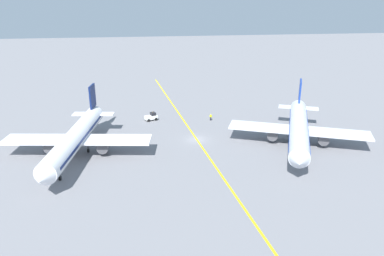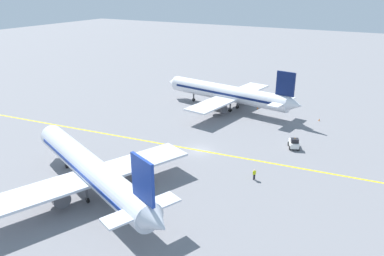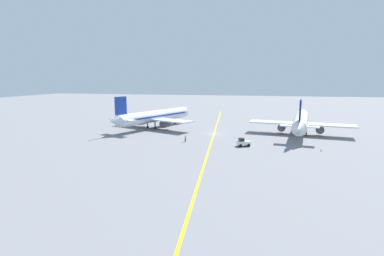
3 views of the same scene
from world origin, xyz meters
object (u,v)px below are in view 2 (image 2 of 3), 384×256
ground_crew_worker (254,174)px  traffic_cone_near_nose (258,108)px  airplane_at_gate (92,170)px  baggage_tug_white (294,143)px  airplane_adjacent_stand (229,94)px  traffic_cone_mid_apron (319,120)px

ground_crew_worker → traffic_cone_near_nose: ground_crew_worker is taller
airplane_at_gate → baggage_tug_white: size_ratio=10.13×
baggage_tug_white → ground_crew_worker: 14.49m
airplane_adjacent_stand → traffic_cone_near_nose: size_ratio=64.53×
airplane_adjacent_stand → ground_crew_worker: size_ratio=21.12×
baggage_tug_white → traffic_cone_near_nose: bearing=35.8°
airplane_adjacent_stand → traffic_cone_near_nose: 7.72m
traffic_cone_near_nose → traffic_cone_mid_apron: bearing=-96.0°
airplane_at_gate → traffic_cone_near_nose: (47.09, -6.98, -3.43)m
airplane_adjacent_stand → ground_crew_worker: airplane_adjacent_stand is taller
ground_crew_worker → traffic_cone_mid_apron: ground_crew_worker is taller
airplane_at_gate → airplane_adjacent_stand: 43.73m
airplane_adjacent_stand → ground_crew_worker: bearing=-149.7°
airplane_adjacent_stand → traffic_cone_near_nose: bearing=-60.8°
airplane_adjacent_stand → ground_crew_worker: (-29.15, -17.02, -2.80)m
airplane_adjacent_stand → traffic_cone_near_nose: (3.37, -6.04, -3.43)m
traffic_cone_near_nose → airplane_at_gate: bearing=171.6°
airplane_at_gate → traffic_cone_mid_apron: bearing=-24.9°
baggage_tug_white → ground_crew_worker: (-14.33, 2.15, 0.01)m
airplane_at_gate → airplane_adjacent_stand: size_ratio=0.96×
baggage_tug_white → traffic_cone_near_nose: (18.19, 13.13, -0.63)m
airplane_at_gate → traffic_cone_near_nose: 47.73m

